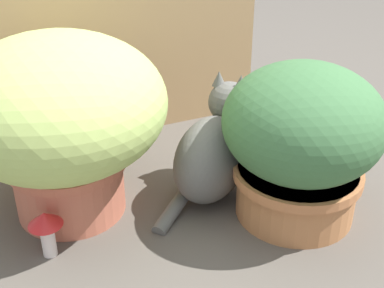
{
  "coord_description": "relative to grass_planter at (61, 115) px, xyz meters",
  "views": [
    {
      "loc": [
        -0.35,
        -0.93,
        0.79
      ],
      "look_at": [
        0.1,
        0.07,
        0.18
      ],
      "focal_mm": 48.28,
      "sensor_mm": 36.0,
      "label": 1
    }
  ],
  "objects": [
    {
      "name": "grass_planter",
      "position": [
        0.0,
        0.0,
        0.0
      ],
      "size": [
        0.5,
        0.5,
        0.46
      ],
      "color": "#C1674E",
      "rests_on": "ground"
    },
    {
      "name": "leafy_planter",
      "position": [
        0.51,
        -0.24,
        -0.06
      ],
      "size": [
        0.38,
        0.38,
        0.39
      ],
      "color": "#B27244",
      "rests_on": "ground"
    },
    {
      "name": "cat",
      "position": [
        0.36,
        -0.08,
        -0.14
      ],
      "size": [
        0.36,
        0.3,
        0.32
      ],
      "color": "#5B5A56",
      "rests_on": "ground"
    },
    {
      "name": "cardboard_backdrop",
      "position": [
        0.22,
        0.35,
        0.14
      ],
      "size": [
        0.99,
        0.03,
        0.81
      ],
      "primitive_type": "cube",
      "color": "tan",
      "rests_on": "ground"
    },
    {
      "name": "mushroom_ornament_red",
      "position": [
        -0.09,
        -0.15,
        -0.18
      ],
      "size": [
        0.08,
        0.08,
        0.12
      ],
      "color": "silver",
      "rests_on": "ground"
    },
    {
      "name": "ground_plane",
      "position": [
        0.19,
        -0.18,
        -0.26
      ],
      "size": [
        6.0,
        6.0,
        0.0
      ],
      "primitive_type": "plane",
      "color": "#544E46"
    }
  ]
}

